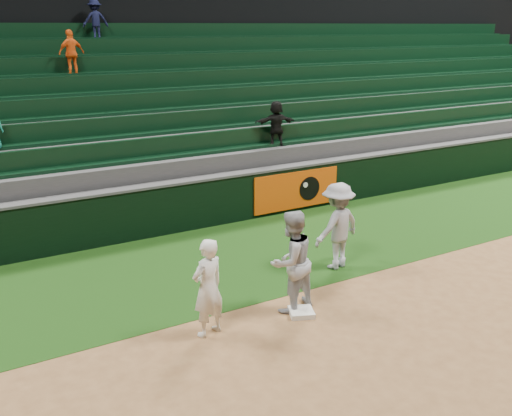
{
  "coord_description": "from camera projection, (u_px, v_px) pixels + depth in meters",
  "views": [
    {
      "loc": [
        -5.21,
        -7.08,
        4.77
      ],
      "look_at": [
        0.19,
        2.3,
        1.3
      ],
      "focal_mm": 40.0,
      "sensor_mm": 36.0,
      "label": 1
    }
  ],
  "objects": [
    {
      "name": "base_coach",
      "position": [
        337.0,
        226.0,
        11.53
      ],
      "size": [
        1.27,
        0.89,
        1.79
      ],
      "primitive_type": "imported",
      "rotation": [
        0.0,
        0.0,
        3.35
      ],
      "color": "#9FA1AC",
      "rests_on": "foul_grass"
    },
    {
      "name": "first_base",
      "position": [
        301.0,
        312.0,
        9.85
      ],
      "size": [
        0.53,
        0.53,
        0.09
      ],
      "primitive_type": "cube",
      "rotation": [
        0.0,
        0.0,
        -0.37
      ],
      "color": "white",
      "rests_on": "ground"
    },
    {
      "name": "first_baseman",
      "position": [
        208.0,
        288.0,
        9.0
      ],
      "size": [
        0.69,
        0.55,
        1.64
      ],
      "primitive_type": "imported",
      "rotation": [
        0.0,
        0.0,
        3.44
      ],
      "color": "white",
      "rests_on": "ground"
    },
    {
      "name": "ground",
      "position": [
        313.0,
        317.0,
        9.78
      ],
      "size": [
        70.0,
        70.0,
        0.0
      ],
      "primitive_type": "plane",
      "color": "brown",
      "rests_on": "ground"
    },
    {
      "name": "field_wall",
      "position": [
        191.0,
        204.0,
        13.88
      ],
      "size": [
        36.0,
        0.45,
        1.25
      ],
      "color": "black",
      "rests_on": "ground"
    },
    {
      "name": "stadium_seating",
      "position": [
        137.0,
        136.0,
        16.66
      ],
      "size": [
        36.0,
        5.95,
        5.52
      ],
      "color": "#353537",
      "rests_on": "ground"
    },
    {
      "name": "foul_grass",
      "position": [
        232.0,
        258.0,
        12.25
      ],
      "size": [
        36.0,
        4.2,
        0.01
      ],
      "primitive_type": "cube",
      "color": "black",
      "rests_on": "ground"
    },
    {
      "name": "baserunner",
      "position": [
        291.0,
        261.0,
        9.78
      ],
      "size": [
        1.01,
        0.85,
        1.82
      ],
      "primitive_type": "imported",
      "rotation": [
        0.0,
        0.0,
        3.35
      ],
      "color": "#A7AAB1",
      "rests_on": "ground"
    }
  ]
}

